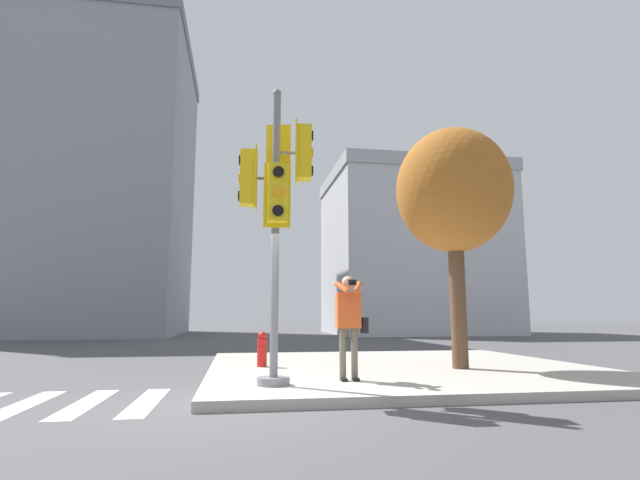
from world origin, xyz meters
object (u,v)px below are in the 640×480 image
at_px(person_photographer, 349,317).
at_px(street_tree, 454,192).
at_px(traffic_signal_pole, 277,194).
at_px(fire_hydrant, 262,349).

xyz_separation_m(person_photographer, street_tree, (2.61, 1.44, 2.62)).
relative_size(traffic_signal_pole, fire_hydrant, 6.68).
relative_size(street_tree, fire_hydrant, 6.97).
bearing_deg(street_tree, traffic_signal_pole, -155.03).
bearing_deg(street_tree, fire_hydrant, 165.74).
distance_m(person_photographer, street_tree, 3.97).
height_order(street_tree, fire_hydrant, street_tree).
xyz_separation_m(person_photographer, fire_hydrant, (-1.33, 2.45, -0.67)).
bearing_deg(person_photographer, fire_hydrant, 118.47).
height_order(person_photographer, fire_hydrant, person_photographer).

